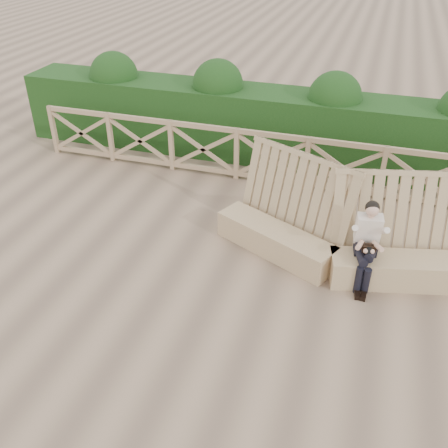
% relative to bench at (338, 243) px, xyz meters
% --- Properties ---
extents(ground, '(60.00, 60.00, 0.00)m').
position_rel_bench_xyz_m(ground, '(-1.62, -1.17, -0.40)').
color(ground, brown).
rests_on(ground, ground).
extents(bench, '(4.06, 1.58, 1.58)m').
position_rel_bench_xyz_m(bench, '(0.00, 0.00, 0.00)').
color(bench, '#9E855A').
rests_on(bench, ground).
extents(woman, '(0.40, 0.79, 1.31)m').
position_rel_bench_xyz_m(woman, '(0.42, -0.29, 0.32)').
color(woman, black).
rests_on(woman, ground).
extents(guardrail, '(10.10, 0.09, 1.10)m').
position_rel_bench_xyz_m(guardrail, '(-1.62, 2.33, 0.16)').
color(guardrail, '#9B7A5A').
rests_on(guardrail, ground).
extents(hedge, '(12.00, 1.20, 1.50)m').
position_rel_bench_xyz_m(hedge, '(-1.62, 3.53, 0.35)').
color(hedge, black).
rests_on(hedge, ground).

